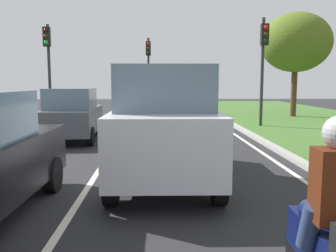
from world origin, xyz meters
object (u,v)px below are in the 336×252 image
(car_hatchback_far, at_px, (72,114))
(tree_roadside_far, at_px, (296,43))
(traffic_light_near_right, at_px, (263,54))
(traffic_light_far_median, at_px, (148,62))
(traffic_light_overhead_left, at_px, (48,56))
(car_suv_ahead, at_px, (164,123))

(car_hatchback_far, xyz_separation_m, tree_roadside_far, (10.61, 7.69, 3.26))
(traffic_light_near_right, height_order, traffic_light_far_median, traffic_light_far_median)
(traffic_light_near_right, xyz_separation_m, tree_roadside_far, (3.10, 4.44, 0.96))
(traffic_light_near_right, bearing_deg, traffic_light_overhead_left, 168.67)
(car_suv_ahead, bearing_deg, traffic_light_near_right, 62.96)
(car_suv_ahead, height_order, traffic_light_overhead_left, traffic_light_overhead_left)
(car_suv_ahead, distance_m, traffic_light_far_median, 16.76)
(car_hatchback_far, relative_size, traffic_light_overhead_left, 0.80)
(car_suv_ahead, relative_size, tree_roadside_far, 0.78)
(traffic_light_overhead_left, xyz_separation_m, traffic_light_far_median, (4.65, 6.18, 0.03))
(tree_roadside_far, bearing_deg, traffic_light_near_right, -124.95)
(car_hatchback_far, relative_size, traffic_light_far_median, 0.78)
(car_suv_ahead, xyz_separation_m, traffic_light_overhead_left, (-5.30, 10.44, 2.07))
(car_suv_ahead, xyz_separation_m, tree_roadside_far, (7.58, 12.91, 2.97))
(traffic_light_far_median, bearing_deg, traffic_light_near_right, -57.79)
(traffic_light_near_right, bearing_deg, car_hatchback_far, -156.60)
(traffic_light_overhead_left, height_order, traffic_light_far_median, traffic_light_far_median)
(car_suv_ahead, relative_size, traffic_light_overhead_left, 0.96)
(car_suv_ahead, bearing_deg, car_hatchback_far, 120.95)
(traffic_light_near_right, relative_size, tree_roadside_far, 0.82)
(car_suv_ahead, distance_m, traffic_light_near_right, 9.80)
(car_suv_ahead, distance_m, traffic_light_overhead_left, 11.89)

